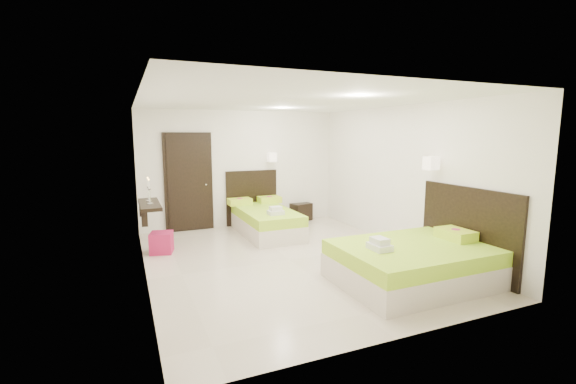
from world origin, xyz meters
name	(u,v)px	position (x,y,z in m)	size (l,w,h in m)	color
floor	(290,260)	(0.00, 0.00, 0.00)	(5.50, 5.50, 0.00)	beige
bed_single	(265,219)	(0.22, 1.84, 0.31)	(1.21, 2.01, 1.66)	beige
bed_double	(416,261)	(1.28, -1.58, 0.31)	(2.09, 1.78, 1.72)	beige
nightstand	(300,211)	(1.44, 2.69, 0.21)	(0.47, 0.42, 0.42)	black
ottoman	(162,243)	(-1.93, 1.24, 0.18)	(0.37, 0.37, 0.37)	#9A1441
door	(189,183)	(-1.20, 2.70, 1.05)	(1.02, 0.15, 2.14)	black
console_shelf	(149,205)	(-2.08, 1.60, 0.82)	(0.35, 1.20, 0.78)	black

